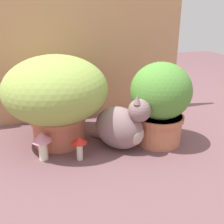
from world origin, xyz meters
The scene contains 7 objects.
ground_plane centered at (0.00, 0.00, 0.00)m, with size 6.00×6.00×0.00m, color brown.
cardboard_backdrop centered at (0.11, 0.47, 0.40)m, with size 1.29×0.03×0.79m, color tan.
grass_planter centered at (-0.13, 0.12, 0.27)m, with size 0.53×0.53×0.47m.
leafy_planter centered at (0.37, -0.04, 0.23)m, with size 0.31×0.31×0.43m.
cat centered at (0.16, -0.05, 0.12)m, with size 0.30×0.36×0.32m.
mushroom_ornament_pink centered at (-0.23, -0.03, 0.10)m, with size 0.09×0.09×0.14m.
mushroom_ornament_red centered at (-0.07, -0.09, 0.09)m, with size 0.08×0.08×0.12m.
Camera 1 is at (-0.25, -1.14, 0.64)m, focal length 41.06 mm.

